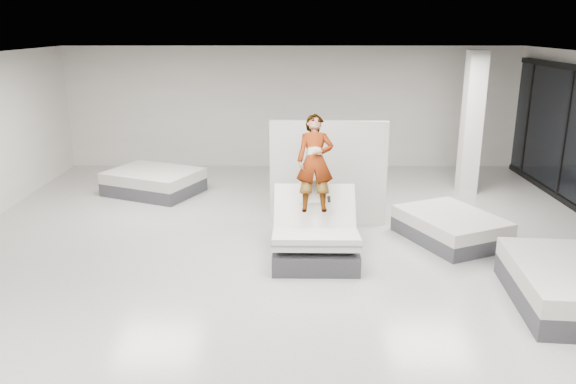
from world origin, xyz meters
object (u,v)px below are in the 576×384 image
object	(u,v)px
divider_panel	(328,173)
flat_bed_right_far	(450,227)
remote	(329,199)
flat_bed_right_near	(574,286)
person	(315,181)
hero_bed	(315,237)
flat_bed_left_far	(154,182)
column	(472,123)

from	to	relation	value
divider_panel	flat_bed_right_far	bearing A→B (deg)	-18.97
divider_panel	remote	bearing A→B (deg)	-90.16
remote	divider_panel	bearing A→B (deg)	87.40
flat_bed_right_near	person	bearing A→B (deg)	149.77
hero_bed	flat_bed_left_far	distance (m)	5.09
remote	flat_bed_right_far	world-z (taller)	remote
flat_bed_right_near	column	distance (m)	5.63
hero_bed	flat_bed_right_near	xyz separation A→B (m)	(3.48, -1.69, -0.07)
hero_bed	person	world-z (taller)	person
person	flat_bed_right_far	distance (m)	2.68
flat_bed_right_far	column	world-z (taller)	column
hero_bed	flat_bed_left_far	xyz separation A→B (m)	(-3.53, 3.67, -0.09)
divider_panel	person	bearing A→B (deg)	-100.38
hero_bed	flat_bed_right_near	size ratio (longest dim) A/B	0.82
remote	flat_bed_left_far	distance (m)	5.31
person	flat_bed_right_far	size ratio (longest dim) A/B	0.78
column	remote	bearing A→B (deg)	-132.19
person	remote	size ratio (longest dim) A/B	12.07
flat_bed_right_far	person	bearing A→B (deg)	-170.36
divider_panel	flat_bed_left_far	distance (m)	4.41
person	remote	world-z (taller)	person
hero_bed	flat_bed_right_far	distance (m)	2.58
person	column	distance (m)	5.03
flat_bed_left_far	flat_bed_right_near	bearing A→B (deg)	-37.41
remote	flat_bed_right_near	bearing A→B (deg)	-26.49
hero_bed	flat_bed_left_far	bearing A→B (deg)	133.84
divider_panel	flat_bed_right_far	world-z (taller)	divider_panel
flat_bed_right_near	flat_bed_left_far	world-z (taller)	flat_bed_right_near
hero_bed	person	size ratio (longest dim) A/B	1.08
person	remote	bearing A→B (deg)	-57.85
flat_bed_right_far	column	distance (m)	3.52
column	divider_panel	bearing A→B (deg)	-147.26
hero_bed	column	distance (m)	5.41
divider_panel	flat_bed_right_near	distance (m)	4.64
person	flat_bed_left_far	size ratio (longest dim) A/B	0.71
flat_bed_left_far	column	size ratio (longest dim) A/B	0.74
person	column	xyz separation A→B (m)	(3.65, 3.44, 0.39)
person	divider_panel	size ratio (longest dim) A/B	0.76
person	flat_bed_right_near	size ratio (longest dim) A/B	0.76
flat_bed_right_near	column	bearing A→B (deg)	88.14
flat_bed_right_near	flat_bed_right_far	bearing A→B (deg)	112.57
flat_bed_left_far	hero_bed	bearing A→B (deg)	-46.16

